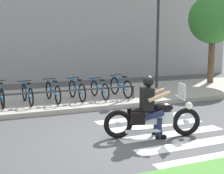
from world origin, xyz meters
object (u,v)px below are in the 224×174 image
at_px(bicycle_0, 0,95).
at_px(bicycle_5, 121,87).
at_px(bike_rack, 69,91).
at_px(rider, 150,102).
at_px(bicycle_1, 27,94).
at_px(bicycle_4, 100,89).
at_px(street_lamp, 158,32).
at_px(tree_near_rack, 213,19).
at_px(bicycle_2, 53,92).
at_px(bicycle_3, 77,90).
at_px(motorcycle, 153,118).

xyz_separation_m(bicycle_0, bicycle_5, (4.28, -0.00, 0.00)).
bearing_deg(bike_rack, bicycle_5, 14.49).
distance_m(rider, bicycle_1, 4.82).
relative_size(bicycle_4, bicycle_5, 0.93).
distance_m(rider, street_lamp, 6.80).
distance_m(bike_rack, tree_near_rack, 8.58).
relative_size(bicycle_4, bike_rack, 0.32).
xyz_separation_m(rider, bicycle_1, (-2.25, 4.25, -0.35)).
relative_size(bicycle_4, street_lamp, 0.36).
distance_m(bicycle_0, tree_near_rack, 10.49).
xyz_separation_m(bicycle_2, tree_near_rack, (8.27, 1.69, 2.76)).
bearing_deg(rider, street_lamp, 57.58).
xyz_separation_m(bicycle_1, bicycle_2, (0.86, -0.00, 0.01)).
bearing_deg(rider, bicycle_5, 74.51).
bearing_deg(bicycle_2, rider, -71.85).
relative_size(bicycle_0, bicycle_3, 1.06).
relative_size(bicycle_5, street_lamp, 0.39).
height_order(bicycle_3, tree_near_rack, tree_near_rack).
bearing_deg(bicycle_4, bicycle_0, -179.98).
relative_size(bicycle_0, tree_near_rack, 0.38).
relative_size(bicycle_2, tree_near_rack, 0.38).
height_order(rider, bicycle_2, rider).
xyz_separation_m(motorcycle, bicycle_3, (-0.61, 4.27, 0.03)).
relative_size(street_lamp, tree_near_rack, 0.96).
distance_m(bicycle_5, street_lamp, 3.40).
height_order(bicycle_5, tree_near_rack, tree_near_rack).
bearing_deg(bike_rack, bicycle_3, 52.30).
relative_size(bike_rack, street_lamp, 1.13).
bearing_deg(bicycle_1, bicycle_4, 0.01).
bearing_deg(tree_near_rack, bicycle_2, -168.47).
xyz_separation_m(motorcycle, bicycle_0, (-3.18, 4.27, 0.04)).
bearing_deg(bicycle_0, bicycle_5, -0.00).
distance_m(bicycle_2, bike_rack, 0.70).
bearing_deg(bicycle_1, street_lamp, 12.58).
distance_m(rider, tree_near_rack, 9.40).
relative_size(bicycle_2, bike_rack, 0.35).
distance_m(motorcycle, bicycle_0, 5.33).
bearing_deg(street_lamp, tree_near_rack, 6.80).
relative_size(bicycle_2, bicycle_3, 1.07).
distance_m(bicycle_0, bicycle_2, 1.71).
bearing_deg(bicycle_1, rider, -62.11).
bearing_deg(bicycle_2, bike_rack, -52.28).
xyz_separation_m(bicycle_2, bicycle_3, (0.86, -0.00, 0.00)).
height_order(bike_rack, street_lamp, street_lamp).
xyz_separation_m(bicycle_4, bicycle_5, (0.86, -0.00, 0.03)).
bearing_deg(rider, bicycle_4, 85.69).
xyz_separation_m(bicycle_2, bicycle_4, (1.71, 0.00, -0.02)).
relative_size(rider, tree_near_rack, 0.32).
bearing_deg(bicycle_2, bicycle_5, -0.02).
distance_m(rider, bicycle_0, 5.27).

